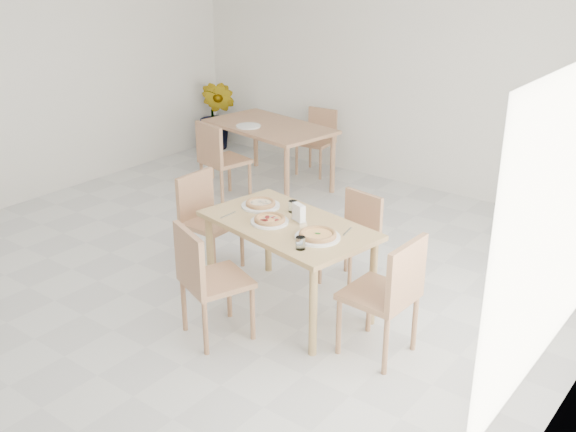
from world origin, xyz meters
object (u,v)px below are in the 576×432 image
Objects in this scene: chair_south at (206,275)px; second_table at (270,132)px; tumbler_b at (301,243)px; napkin_holder at (299,213)px; plate_margherita at (318,237)px; pizza_margherita at (318,234)px; chair_back_s at (219,156)px; chair_back_n at (318,136)px; tumbler_a at (293,206)px; plate_mushroom at (261,206)px; pizza_pepperoni at (270,219)px; chair_east at (390,290)px; chair_west at (205,214)px; plate_empty at (248,126)px; main_table at (288,234)px; potted_plant at (218,115)px; pizza_mushroom at (261,203)px; plate_pepperoni at (270,222)px; chair_north at (355,233)px.

chair_south is 3.42m from second_table.
napkin_holder reaches higher than tumbler_b.
plate_margherita is 0.35m from napkin_holder.
pizza_margherita is 0.23m from tumbler_b.
chair_back_s reaches higher than chair_back_n.
pizza_margherita is 0.55m from tumbler_a.
plate_mushroom is 3.20m from chair_back_n.
pizza_pepperoni is at bearing 178.38° from plate_margherita.
chair_east is 3.01× the size of pizza_margherita.
chair_west is 1.02m from pizza_pepperoni.
napkin_holder is at bearing -41.49° from plate_empty.
second_table is (-1.97, 2.20, 0.01)m from main_table.
chair_back_s reaches higher than napkin_holder.
chair_back_n is 2.82× the size of plate_empty.
plate_mushroom is at bearing -41.90° from potted_plant.
tumbler_a is at bearing 14.86° from pizza_mushroom.
chair_south is 0.68m from plate_pepperoni.
plate_mushroom is 0.02m from pizza_mushroom.
chair_north is 0.88m from plate_margherita.
plate_pepperoni is at bearing -132.50° from main_table.
plate_mushroom is 4.20m from potted_plant.
chair_south is 1.13× the size of chair_north.
potted_plant is (-3.12, 2.80, -0.26)m from plate_mushroom.
potted_plant is at bearing 175.78° from chair_back_n.
pizza_pepperoni is 0.30× the size of potted_plant.
chair_back_s is at bearing 38.84° from chair_west.
chair_back_n is (-1.70, 3.06, -0.31)m from pizza_pepperoni.
pizza_mushroom and pizza_pepperoni have the same top height.
potted_plant is at bearing 138.36° from plate_pepperoni.
plate_pepperoni is 3.51m from chair_back_n.
chair_west reaches higher than plate_empty.
tumbler_b is at bearing -87.22° from plate_margherita.
plate_pepperoni is (0.09, 0.63, 0.24)m from chair_south.
potted_plant is at bearing 138.36° from pizza_pepperoni.
chair_north reaches higher than plate_empty.
chair_west is at bearing -80.96° from chair_back_n.
pizza_margherita is (0.18, -0.81, 0.32)m from chair_north.
pizza_margherita is (0.35, -0.10, 0.12)m from main_table.
chair_west is 6.00× the size of napkin_holder.
main_table is 0.19m from pizza_pepperoni.
napkin_holder is 0.51× the size of plate_empty.
pizza_pepperoni is 3.51m from chair_back_n.
pizza_pepperoni is at bearing -91.08° from tumbler_a.
chair_south is at bearing -87.70° from napkin_holder.
plate_pepperoni is (0.95, -0.24, 0.25)m from chair_west.
chair_north is 0.49× the size of second_table.
potted_plant reaches higher than chair_back_n.
main_table is at bearing 37.34° from pizza_pepperoni.
chair_east is 1.00× the size of chair_back_s.
chair_north is 2.36m from chair_back_s.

